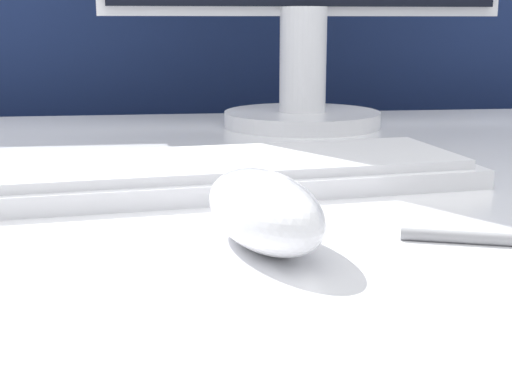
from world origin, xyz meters
The scene contains 3 objects.
partition_panel centered at (0.00, 0.57, 0.57)m, with size 5.00×0.03×1.14m.
computer_mouse_near centered at (-0.04, -0.24, 0.73)m, with size 0.09×0.14×0.05m.
keyboard centered at (-0.05, -0.06, 0.72)m, with size 0.46×0.20×0.02m.
Camera 1 is at (-0.09, -0.66, 0.84)m, focal length 50.00 mm.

